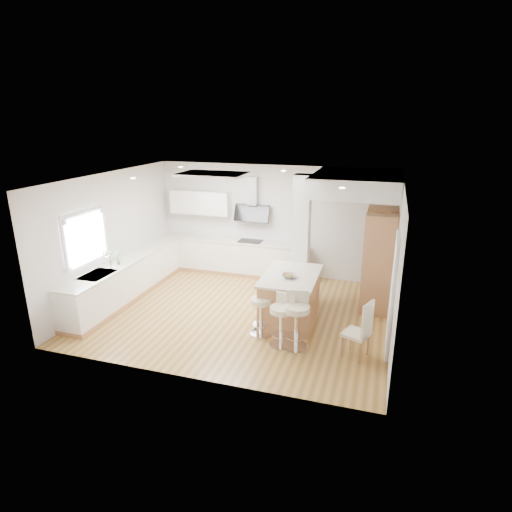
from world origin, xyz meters
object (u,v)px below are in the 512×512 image
at_px(bar_stool_c, 297,318).
at_px(dining_chair, 362,328).
at_px(bar_stool_a, 262,309).
at_px(bar_stool_b, 282,318).
at_px(peninsula, 290,297).

relative_size(bar_stool_c, dining_chair, 1.00).
xyz_separation_m(bar_stool_a, dining_chair, (1.84, -0.32, 0.04)).
bearing_deg(bar_stool_a, bar_stool_b, -8.80).
bearing_deg(bar_stool_b, peninsula, 108.40).
distance_m(bar_stool_c, dining_chair, 1.11).
bearing_deg(bar_stool_b, bar_stool_a, 160.88).
bearing_deg(bar_stool_c, dining_chair, -10.82).
xyz_separation_m(bar_stool_a, bar_stool_c, (0.73, -0.31, 0.07)).
distance_m(peninsula, bar_stool_a, 0.83).
bearing_deg(bar_stool_a, peninsula, 87.26).
bearing_deg(peninsula, dining_chair, -37.12).
xyz_separation_m(peninsula, bar_stool_b, (0.09, -1.04, 0.05)).
bearing_deg(bar_stool_a, bar_stool_c, 1.16).
relative_size(bar_stool_a, bar_stool_c, 0.89).
bearing_deg(bar_stool_b, bar_stool_c, 11.79).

